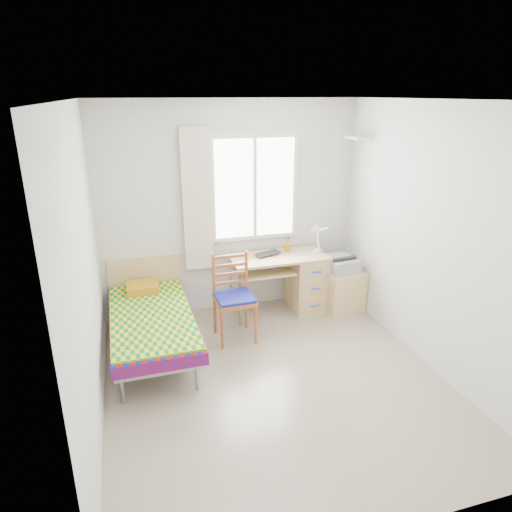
{
  "coord_description": "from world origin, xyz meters",
  "views": [
    {
      "loc": [
        -1.25,
        -3.58,
        2.65
      ],
      "look_at": [
        -0.03,
        0.55,
        1.11
      ],
      "focal_mm": 32.0,
      "sensor_mm": 36.0,
      "label": 1
    }
  ],
  "objects_px": {
    "printer": "(340,264)",
    "chair": "(234,292)",
    "bed": "(151,317)",
    "desk": "(302,279)",
    "cabinet": "(341,290)"
  },
  "relations": [
    {
      "from": "printer",
      "to": "chair",
      "type": "bearing_deg",
      "value": -174.13
    },
    {
      "from": "bed",
      "to": "desk",
      "type": "relative_size",
      "value": 1.53
    },
    {
      "from": "bed",
      "to": "desk",
      "type": "distance_m",
      "value": 1.99
    },
    {
      "from": "chair",
      "to": "printer",
      "type": "xyz_separation_m",
      "value": [
        1.45,
        0.3,
        0.08
      ]
    },
    {
      "from": "bed",
      "to": "chair",
      "type": "xyz_separation_m",
      "value": [
        0.93,
        0.02,
        0.16
      ]
    },
    {
      "from": "cabinet",
      "to": "desk",
      "type": "bearing_deg",
      "value": 154.62
    },
    {
      "from": "desk",
      "to": "bed",
      "type": "bearing_deg",
      "value": -166.18
    },
    {
      "from": "cabinet",
      "to": "printer",
      "type": "bearing_deg",
      "value": 157.94
    },
    {
      "from": "printer",
      "to": "desk",
      "type": "bearing_deg",
      "value": 154.83
    },
    {
      "from": "chair",
      "to": "bed",
      "type": "bearing_deg",
      "value": 179.36
    },
    {
      "from": "bed",
      "to": "cabinet",
      "type": "bearing_deg",
      "value": 6.46
    },
    {
      "from": "cabinet",
      "to": "printer",
      "type": "xyz_separation_m",
      "value": [
        -0.04,
        0.01,
        0.36
      ]
    },
    {
      "from": "bed",
      "to": "cabinet",
      "type": "relative_size",
      "value": 3.42
    },
    {
      "from": "bed",
      "to": "cabinet",
      "type": "height_order",
      "value": "bed"
    },
    {
      "from": "bed",
      "to": "printer",
      "type": "xyz_separation_m",
      "value": [
        2.38,
        0.32,
        0.24
      ]
    }
  ]
}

